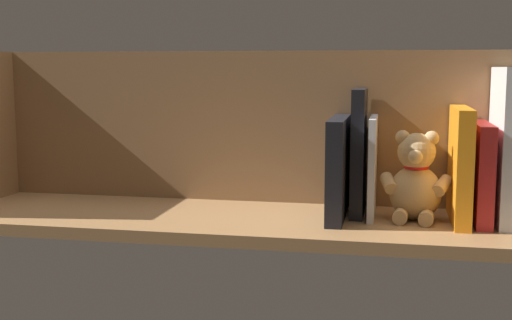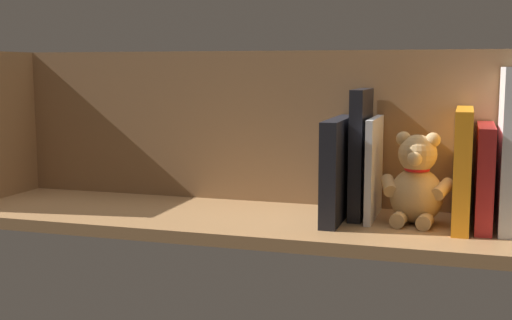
{
  "view_description": "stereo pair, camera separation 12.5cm",
  "coord_description": "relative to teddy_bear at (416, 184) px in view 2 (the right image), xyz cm",
  "views": [
    {
      "loc": [
        -24.43,
        121.25,
        27.11
      ],
      "look_at": [
        0.0,
        0.0,
        10.33
      ],
      "focal_mm": 47.82,
      "sensor_mm": 36.0,
      "label": 1
    },
    {
      "loc": [
        -36.51,
        118.17,
        27.11
      ],
      "look_at": [
        0.0,
        0.0,
        10.33
      ],
      "focal_mm": 47.82,
      "sensor_mm": 36.0,
      "label": 2
    }
  ],
  "objects": [
    {
      "name": "book_1",
      "position": [
        -11.2,
        -1.47,
        1.67
      ],
      "size": [
        2.77,
        18.06,
        17.51
      ],
      "primitive_type": "cube",
      "color": "red",
      "rests_on": "ground_plane"
    },
    {
      "name": "ground_plane",
      "position": [
        28.71,
        1.96,
        -8.18
      ],
      "size": [
        117.98,
        31.72,
        2.2
      ],
      "primitive_type": "cube",
      "color": "#A87A4C"
    },
    {
      "name": "book_5",
      "position": [
        13.78,
        -0.03,
        2.01
      ],
      "size": [
        2.93,
        20.95,
        18.18
      ],
      "primitive_type": "cube",
      "color": "black",
      "rests_on": "ground_plane"
    },
    {
      "name": "teddy_bear",
      "position": [
        0.0,
        0.0,
        0.0
      ],
      "size": [
        13.01,
        10.83,
        16.1
      ],
      "rotation": [
        0.0,
        0.0,
        -0.09
      ],
      "color": "tan",
      "rests_on": "ground_plane"
    },
    {
      "name": "book_4",
      "position": [
        10.32,
        -3.44,
        4.57
      ],
      "size": [
        2.33,
        14.13,
        23.31
      ],
      "primitive_type": "cube",
      "color": "black",
      "rests_on": "ground_plane"
    },
    {
      "name": "shelf_back_panel",
      "position": [
        28.71,
        -11.65,
        8.14
      ],
      "size": [
        117.98,
        1.5,
        30.45
      ],
      "primitive_type": "cube",
      "color": "olive",
      "rests_on": "ground_plane"
    },
    {
      "name": "book_3",
      "position": [
        7.72,
        -2.5,
        2.05
      ],
      "size": [
        1.21,
        16.01,
        18.27
      ],
      "primitive_type": "cube",
      "color": "silver",
      "rests_on": "ground_plane"
    },
    {
      "name": "book_2",
      "position": [
        -7.59,
        -0.75,
        3.03
      ],
      "size": [
        2.79,
        19.51,
        20.22
      ],
      "primitive_type": "cube",
      "color": "orange",
      "rests_on": "ground_plane"
    }
  ]
}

